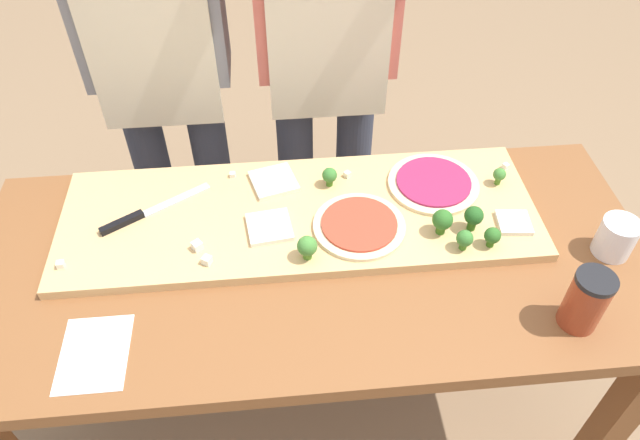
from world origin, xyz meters
The scene contains 27 objects.
ground_plane centered at (0.00, 0.00, 0.00)m, with size 8.00×8.00×0.00m, color #896B4C.
prep_table centered at (0.00, 0.00, 0.67)m, with size 1.61×0.71×0.78m.
cutting_board centered at (-0.02, 0.13, 0.79)m, with size 1.18×0.40×0.03m, color tan.
chefs_knife centered at (-0.41, 0.15, 0.81)m, with size 0.26×0.17×0.02m.
pizza_whole_tomato_red centered at (0.12, 0.06, 0.81)m, with size 0.22×0.22×0.02m.
pizza_whole_beet_magenta centered at (0.33, 0.19, 0.81)m, with size 0.24×0.24×0.02m.
pizza_slice_near_right centered at (-0.10, 0.08, 0.81)m, with size 0.10×0.10×0.01m, color silver.
pizza_slice_center centered at (0.49, 0.03, 0.81)m, with size 0.08×0.08×0.01m, color silver.
pizza_slice_far_right centered at (-0.08, 0.24, 0.81)m, with size 0.11×0.11×0.01m, color silver.
broccoli_floret_back_left centered at (0.35, -0.03, 0.84)m, with size 0.04×0.04×0.05m.
broccoli_floret_back_mid centered at (-0.02, -0.02, 0.84)m, with size 0.05×0.05×0.06m.
broccoli_floret_back_right centered at (0.31, 0.03, 0.85)m, with size 0.05×0.05×0.07m.
broccoli_floret_front_right centered at (0.41, -0.03, 0.84)m, with size 0.04×0.04×0.05m.
broccoli_floret_center_right centered at (0.06, 0.22, 0.84)m, with size 0.04×0.04×0.05m.
broccoli_floret_front_mid centered at (0.50, 0.18, 0.84)m, with size 0.03×0.03×0.05m.
broccoli_floret_front_left centered at (0.38, 0.03, 0.85)m, with size 0.05×0.05×0.07m.
cheese_crumble_a centered at (0.54, 0.24, 0.81)m, with size 0.01×0.01×0.01m, color white.
cheese_crumble_b centered at (-0.27, 0.03, 0.82)m, with size 0.02×0.02×0.02m, color white.
cheese_crumble_c centered at (-0.58, 0.00, 0.81)m, with size 0.02×0.02×0.02m, color silver.
cheese_crumble_d centered at (0.11, 0.25, 0.81)m, with size 0.02×0.02×0.02m, color silver.
cheese_crumble_e centered at (-0.19, 0.28, 0.81)m, with size 0.01×0.01×0.01m, color white.
cheese_crumble_f centered at (-0.25, -0.02, 0.82)m, with size 0.02×0.02×0.02m, color silver.
flour_cup centered at (0.70, -0.05, 0.82)m, with size 0.09×0.09×0.10m.
sauce_jar centered at (0.54, -0.24, 0.85)m, with size 0.08×0.08×0.15m.
recipe_note centered at (-0.47, -0.22, 0.78)m, with size 0.14×0.18×0.00m, color white.
cook_left centered at (-0.39, 0.64, 1.00)m, with size 0.54×0.39×1.67m.
cook_right centered at (0.09, 0.64, 1.00)m, with size 0.54×0.39×1.67m.
Camera 1 is at (-0.07, -0.92, 1.83)m, focal length 33.11 mm.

